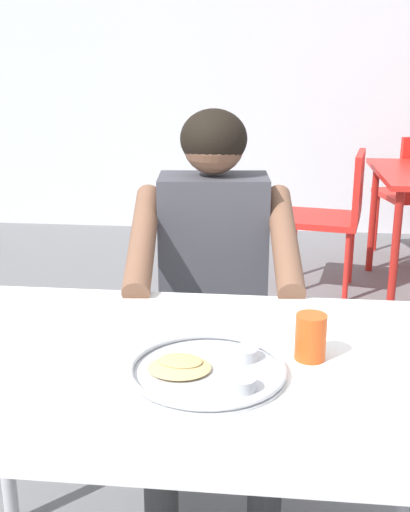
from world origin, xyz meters
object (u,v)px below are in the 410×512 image
(thali_tray, at_px, (208,369))
(table_foreground, at_px, (180,390))
(diner_foreground, at_px, (213,272))
(chair_foreground, at_px, (214,314))
(drinking_cup, at_px, (311,336))
(chair_red_left, at_px, (336,211))

(thali_tray, bearing_deg, table_foreground, 135.65)
(diner_foreground, bearing_deg, table_foreground, -90.92)
(table_foreground, relative_size, chair_foreground, 1.49)
(table_foreground, relative_size, drinking_cup, 12.69)
(chair_foreground, relative_size, chair_red_left, 1.00)
(diner_foreground, relative_size, chair_red_left, 1.44)
(table_foreground, height_order, diner_foreground, diner_foreground)
(drinking_cup, bearing_deg, table_foreground, -174.11)
(drinking_cup, bearing_deg, thali_tray, -156.00)
(chair_red_left, bearing_deg, diner_foreground, -106.47)
(table_foreground, bearing_deg, chair_foreground, 90.42)
(diner_foreground, bearing_deg, drinking_cup, -66.96)
(drinking_cup, height_order, chair_red_left, drinking_cup)
(chair_foreground, distance_m, chair_red_left, 1.72)
(drinking_cup, bearing_deg, chair_red_left, 83.42)
(thali_tray, xyz_separation_m, drinking_cup, (0.21, 0.09, 0.04))
(chair_foreground, xyz_separation_m, chair_red_left, (0.56, 1.63, 0.00))
(table_foreground, distance_m, chair_red_left, 2.57)
(drinking_cup, xyz_separation_m, chair_red_left, (0.28, 2.47, -0.31))
(diner_foreground, xyz_separation_m, chair_red_left, (0.55, 1.85, -0.23))
(thali_tray, distance_m, chair_red_left, 2.62)
(table_foreground, relative_size, chair_red_left, 1.50)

